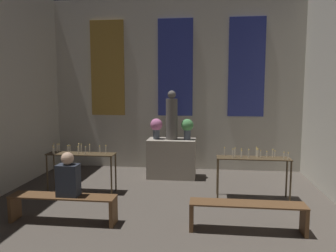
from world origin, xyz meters
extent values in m
cube|color=beige|center=(0.00, 10.13, 2.37)|extent=(7.13, 0.12, 4.73)
cube|color=olive|center=(-1.93, 10.05, 2.84)|extent=(0.96, 0.03, 2.65)
cube|color=navy|center=(0.00, 10.05, 2.84)|extent=(0.96, 0.03, 2.65)
cube|color=navy|center=(1.93, 10.05, 2.84)|extent=(0.96, 0.03, 2.65)
cube|color=gray|center=(0.00, 9.14, 0.49)|extent=(1.22, 0.66, 0.99)
cylinder|color=#5B5651|center=(0.00, 9.14, 1.50)|extent=(0.30, 0.30, 1.03)
sphere|color=#5B5651|center=(0.00, 9.14, 2.12)|extent=(0.21, 0.21, 0.21)
cylinder|color=#4C5666|center=(-0.40, 9.14, 1.12)|extent=(0.17, 0.17, 0.26)
sphere|color=#C66B9E|center=(-0.40, 9.14, 1.36)|extent=(0.31, 0.31, 0.31)
cylinder|color=#4C5666|center=(0.40, 9.14, 1.12)|extent=(0.17, 0.17, 0.26)
sphere|color=#4C9351|center=(0.40, 9.14, 1.36)|extent=(0.31, 0.31, 0.31)
cube|color=#473823|center=(-1.85, 7.72, 0.85)|extent=(1.50, 0.39, 0.02)
cylinder|color=#473823|center=(-2.57, 7.55, 0.42)|extent=(0.04, 0.04, 0.84)
cylinder|color=#473823|center=(-1.12, 7.55, 0.42)|extent=(0.04, 0.04, 0.84)
cylinder|color=#473823|center=(-2.57, 7.89, 0.42)|extent=(0.04, 0.04, 0.84)
cylinder|color=#473823|center=(-1.12, 7.89, 0.42)|extent=(0.04, 0.04, 0.84)
cylinder|color=silver|center=(-2.53, 7.84, 0.95)|extent=(0.02, 0.02, 0.18)
sphere|color=#F9CC4C|center=(-2.53, 7.84, 1.05)|extent=(0.02, 0.02, 0.02)
cylinder|color=silver|center=(-1.70, 7.60, 0.94)|extent=(0.02, 0.02, 0.16)
sphere|color=#F9CC4C|center=(-1.70, 7.60, 1.04)|extent=(0.02, 0.02, 0.02)
cylinder|color=silver|center=(-1.90, 7.68, 0.93)|extent=(0.02, 0.02, 0.14)
sphere|color=#F9CC4C|center=(-1.90, 7.68, 1.02)|extent=(0.02, 0.02, 0.02)
cylinder|color=silver|center=(-2.47, 7.67, 0.94)|extent=(0.02, 0.02, 0.15)
sphere|color=#F9CC4C|center=(-2.47, 7.67, 1.03)|extent=(0.02, 0.02, 0.02)
cylinder|color=silver|center=(-2.41, 7.84, 0.94)|extent=(0.02, 0.02, 0.16)
sphere|color=#F9CC4C|center=(-2.41, 7.84, 1.03)|extent=(0.02, 0.02, 0.02)
cylinder|color=silver|center=(-1.47, 7.87, 0.92)|extent=(0.02, 0.02, 0.12)
sphere|color=#F9CC4C|center=(-1.47, 7.87, 1.00)|extent=(0.02, 0.02, 0.02)
cylinder|color=silver|center=(-2.14, 7.81, 0.93)|extent=(0.02, 0.02, 0.14)
sphere|color=#F9CC4C|center=(-2.14, 7.81, 1.02)|extent=(0.02, 0.02, 0.02)
cylinder|color=silver|center=(-1.47, 7.86, 0.93)|extent=(0.02, 0.02, 0.13)
sphere|color=#F9CC4C|center=(-1.47, 7.86, 1.01)|extent=(0.02, 0.02, 0.02)
cylinder|color=silver|center=(-1.96, 7.87, 0.95)|extent=(0.02, 0.02, 0.17)
sphere|color=#F9CC4C|center=(-1.96, 7.87, 1.05)|extent=(0.02, 0.02, 0.02)
cylinder|color=silver|center=(-1.68, 7.79, 0.95)|extent=(0.02, 0.02, 0.18)
sphere|color=#F9CC4C|center=(-1.68, 7.79, 1.05)|extent=(0.02, 0.02, 0.02)
cylinder|color=silver|center=(-1.32, 7.83, 0.94)|extent=(0.02, 0.02, 0.15)
sphere|color=#F9CC4C|center=(-1.32, 7.83, 1.03)|extent=(0.02, 0.02, 0.02)
cylinder|color=silver|center=(-2.39, 7.57, 0.93)|extent=(0.02, 0.02, 0.14)
sphere|color=#F9CC4C|center=(-2.39, 7.57, 1.01)|extent=(0.02, 0.02, 0.02)
cylinder|color=silver|center=(-1.88, 7.81, 0.95)|extent=(0.02, 0.02, 0.18)
sphere|color=#F9CC4C|center=(-1.88, 7.81, 1.05)|extent=(0.02, 0.02, 0.02)
cylinder|color=silver|center=(-2.43, 7.81, 0.94)|extent=(0.02, 0.02, 0.16)
sphere|color=#F9CC4C|center=(-2.43, 7.81, 1.04)|extent=(0.02, 0.02, 0.02)
cylinder|color=silver|center=(-2.14, 7.71, 0.94)|extent=(0.02, 0.02, 0.16)
sphere|color=#F9CC4C|center=(-2.14, 7.71, 1.03)|extent=(0.02, 0.02, 0.02)
cube|color=#473823|center=(1.85, 7.72, 0.85)|extent=(1.50, 0.39, 0.02)
cylinder|color=#473823|center=(1.12, 7.55, 0.42)|extent=(0.04, 0.04, 0.84)
cylinder|color=#473823|center=(2.57, 7.55, 0.42)|extent=(0.04, 0.04, 0.84)
cylinder|color=#473823|center=(1.12, 7.89, 0.42)|extent=(0.04, 0.04, 0.84)
cylinder|color=#473823|center=(2.57, 7.89, 0.42)|extent=(0.04, 0.04, 0.84)
cylinder|color=silver|center=(1.61, 7.78, 0.94)|extent=(0.02, 0.02, 0.15)
sphere|color=#F9CC4C|center=(1.61, 7.78, 1.03)|extent=(0.02, 0.02, 0.02)
cylinder|color=silver|center=(1.93, 7.87, 0.95)|extent=(0.02, 0.02, 0.17)
sphere|color=#F9CC4C|center=(1.93, 7.87, 1.05)|extent=(0.02, 0.02, 0.02)
cylinder|color=silver|center=(1.94, 7.85, 0.93)|extent=(0.02, 0.02, 0.13)
sphere|color=#F9CC4C|center=(1.94, 7.85, 1.01)|extent=(0.02, 0.02, 0.02)
cylinder|color=silver|center=(2.13, 7.81, 0.92)|extent=(0.02, 0.02, 0.10)
sphere|color=#F9CC4C|center=(2.13, 7.81, 0.98)|extent=(0.02, 0.02, 0.02)
cylinder|color=silver|center=(2.30, 7.87, 0.92)|extent=(0.02, 0.02, 0.11)
sphere|color=#F9CC4C|center=(2.30, 7.87, 0.98)|extent=(0.02, 0.02, 0.02)
cylinder|color=silver|center=(1.60, 7.68, 0.93)|extent=(0.02, 0.02, 0.14)
sphere|color=#F9CC4C|center=(1.60, 7.68, 1.01)|extent=(0.02, 0.02, 0.02)
cylinder|color=silver|center=(2.25, 7.81, 0.94)|extent=(0.02, 0.02, 0.15)
sphere|color=#F9CC4C|center=(2.25, 7.81, 1.02)|extent=(0.02, 0.02, 0.02)
cylinder|color=silver|center=(2.51, 7.62, 0.92)|extent=(0.02, 0.02, 0.12)
sphere|color=#F9CC4C|center=(2.51, 7.62, 1.00)|extent=(0.02, 0.02, 0.02)
cylinder|color=silver|center=(1.42, 7.64, 0.95)|extent=(0.02, 0.02, 0.17)
sphere|color=#F9CC4C|center=(1.42, 7.64, 1.05)|extent=(0.02, 0.02, 0.02)
cylinder|color=silver|center=(1.94, 7.79, 0.94)|extent=(0.02, 0.02, 0.16)
sphere|color=#F9CC4C|center=(1.94, 7.79, 1.03)|extent=(0.02, 0.02, 0.02)
cylinder|color=silver|center=(1.26, 7.86, 0.94)|extent=(0.02, 0.02, 0.16)
sphere|color=#F9CC4C|center=(1.26, 7.86, 1.03)|extent=(0.02, 0.02, 0.02)
cylinder|color=silver|center=(1.99, 7.74, 0.93)|extent=(0.02, 0.02, 0.14)
sphere|color=#F9CC4C|center=(1.99, 7.74, 1.01)|extent=(0.02, 0.02, 0.02)
cylinder|color=silver|center=(1.47, 7.73, 0.95)|extent=(0.02, 0.02, 0.18)
sphere|color=#F9CC4C|center=(1.47, 7.73, 1.05)|extent=(0.02, 0.02, 0.02)
cylinder|color=silver|center=(1.74, 7.67, 0.94)|extent=(0.02, 0.02, 0.16)
sphere|color=#F9CC4C|center=(1.74, 7.67, 1.04)|extent=(0.02, 0.02, 0.02)
cylinder|color=silver|center=(2.43, 7.64, 0.93)|extent=(0.02, 0.02, 0.13)
sphere|color=#F9CC4C|center=(2.43, 7.64, 1.00)|extent=(0.02, 0.02, 0.02)
cube|color=brown|center=(-1.54, 6.08, 0.46)|extent=(1.83, 0.36, 0.03)
cube|color=brown|center=(-2.42, 6.08, 0.22)|extent=(0.06, 0.32, 0.45)
cube|color=brown|center=(-0.66, 6.08, 0.22)|extent=(0.06, 0.32, 0.45)
cube|color=brown|center=(1.54, 6.08, 0.46)|extent=(1.83, 0.36, 0.03)
cube|color=brown|center=(0.66, 6.08, 0.22)|extent=(0.06, 0.32, 0.45)
cube|color=brown|center=(2.42, 6.08, 0.22)|extent=(0.06, 0.32, 0.45)
cube|color=#282D38|center=(-1.43, 6.08, 0.74)|extent=(0.36, 0.24, 0.54)
sphere|color=tan|center=(-1.43, 6.08, 1.12)|extent=(0.21, 0.21, 0.21)
camera|label=1|loc=(0.88, 0.94, 2.30)|focal=35.00mm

